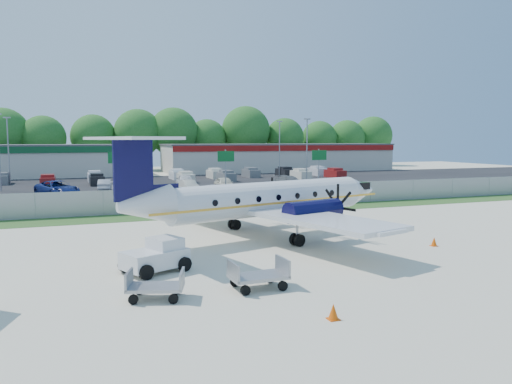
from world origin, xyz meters
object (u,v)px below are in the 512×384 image
object	(u,v)px
aircraft	(265,199)
baggage_cart_far	(258,275)
pushback_tug	(157,256)
baggage_cart_near	(156,286)

from	to	relation	value
aircraft	baggage_cart_far	size ratio (longest dim) A/B	8.79
pushback_tug	baggage_cart_far	distance (m)	5.38
pushback_tug	baggage_cart_far	xyz separation A→B (m)	(3.38, -4.18, -0.17)
baggage_cart_near	baggage_cart_far	world-z (taller)	baggage_cart_far
pushback_tug	baggage_cart_near	distance (m)	4.11
pushback_tug	baggage_cart_far	size ratio (longest dim) A/B	1.43
aircraft	pushback_tug	distance (m)	9.75
baggage_cart_near	baggage_cart_far	distance (m)	4.12
baggage_cart_far	baggage_cart_near	bearing A→B (deg)	178.04
baggage_cart_near	pushback_tug	bearing A→B (deg)	79.56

